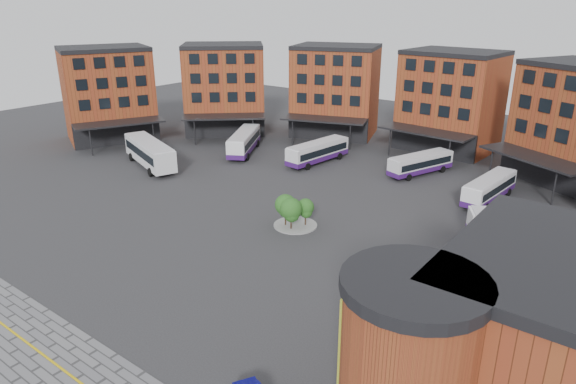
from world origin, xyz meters
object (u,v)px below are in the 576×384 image
Objects in this scene: bus_b at (244,142)px; bus_d at (421,163)px; bus_f at (532,228)px; tree_island at (292,209)px; bus_c at (318,152)px; bus_a at (150,152)px; bus_e at (489,188)px.

bus_b is 25.71m from bus_d.
bus_f reaches higher than bus_d.
tree_island is 23.66m from bus_d.
bus_a is at bearing -131.34° from bus_c.
tree_island is at bearing -77.81° from bus_d.
bus_b is at bearing 141.84° from tree_island.
bus_b reaches higher than bus_f.
bus_c is 31.50m from bus_f.
bus_d is at bearing -156.51° from bus_f.
bus_d is 0.98× the size of bus_e.
bus_a is 36.12m from bus_d.
bus_a is at bearing -127.86° from bus_d.
bus_a reaches higher than bus_f.
bus_e is at bearing -25.21° from bus_b.
bus_f is (19.92, 10.30, -0.23)m from tree_island.
tree_island is 27.69m from bus_a.
bus_e is at bearing 6.56° from bus_c.
tree_island is 0.44× the size of bus_e.
tree_island is 0.34× the size of bus_a.
bus_b is at bearing -170.83° from bus_e.
bus_e is (40.65, 15.03, -0.61)m from bus_a.
bus_c is at bearing -16.62° from bus_b.
bus_c is 1.09× the size of bus_d.
tree_island is 0.44× the size of bus_d.
bus_c is at bearing -175.10° from bus_e.
tree_island is at bearing -90.94° from bus_f.
bus_c is at bearing 117.60° from tree_island.
bus_c is 23.49m from bus_e.
bus_a reaches higher than bus_c.
bus_b is (5.72, 12.73, -0.39)m from bus_a.
bus_b is 1.12× the size of bus_d.
bus_f reaches higher than bus_c.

